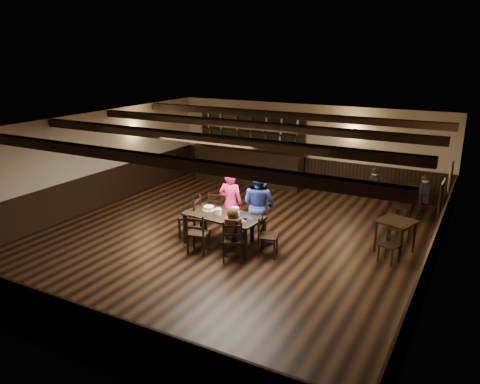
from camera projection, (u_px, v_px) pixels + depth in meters
The scene contains 25 objects.
ground at pixel (229, 240), 11.11m from camera, with size 10.00×10.00×0.00m, color black.
room_shell at pixel (229, 168), 10.62m from camera, with size 9.02×10.02×2.71m.
dining_table at pixel (224, 218), 10.59m from camera, with size 1.85×1.04×0.75m.
chair_near_left at pixel (197, 231), 10.17m from camera, with size 0.51×0.49×0.94m.
chair_near_right at pixel (233, 238), 9.79m from camera, with size 0.57×0.56×0.94m.
chair_end_left at pixel (193, 214), 11.09m from camera, with size 0.54×0.56×1.01m.
chair_end_right at pixel (264, 233), 10.13m from camera, with size 0.50×0.51×0.91m.
chair_far_pushed at pixel (215, 205), 12.11m from camera, with size 0.49×0.48×0.79m.
woman_pink at pixel (231, 204), 11.14m from camera, with size 0.59×0.39×1.63m, color #F22B7F.
man_blue at pixel (259, 205), 10.82m from camera, with size 0.86×0.67×1.77m, color navy.
seated_person at pixel (233, 226), 9.78m from camera, with size 0.31×0.47×0.76m.
cake at pixel (209, 208), 10.87m from camera, with size 0.30×0.30×0.09m.
plate_stack_a at pixel (218, 212), 10.55m from camera, with size 0.15×0.15×0.14m, color white.
plate_stack_b at pixel (235, 211), 10.48m from camera, with size 0.17×0.17×0.20m, color white.
tea_light at pixel (228, 213), 10.62m from camera, with size 0.06×0.06×0.06m.
salt_shaker at pixel (234, 217), 10.30m from camera, with size 0.04×0.04×0.10m, color silver.
pepper_shaker at pixel (237, 218), 10.25m from camera, with size 0.03×0.03×0.08m, color #A5A8AD.
drink_glass at pixel (239, 214), 10.47m from camera, with size 0.06×0.06×0.09m, color silver.
menu_red at pixel (240, 220), 10.26m from camera, with size 0.31×0.22×0.00m, color maroon.
menu_blue at pixel (247, 218), 10.38m from camera, with size 0.32×0.23×0.00m, color #0D1844.
bar_counter at pixel (248, 161), 15.74m from camera, with size 4.05×0.70×2.20m.
back_table_a at pixel (396, 225), 10.25m from camera, with size 0.91×0.91×0.75m.
back_table_b at pixel (408, 192), 12.61m from camera, with size 0.89×0.89×0.75m.
bg_patron_left at pixel (374, 181), 12.97m from camera, with size 0.25×0.37×0.72m.
bg_patron_right at pixel (425, 188), 12.30m from camera, with size 0.29×0.39×0.72m.
Camera 1 is at (5.15, -8.90, 4.34)m, focal length 35.00 mm.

